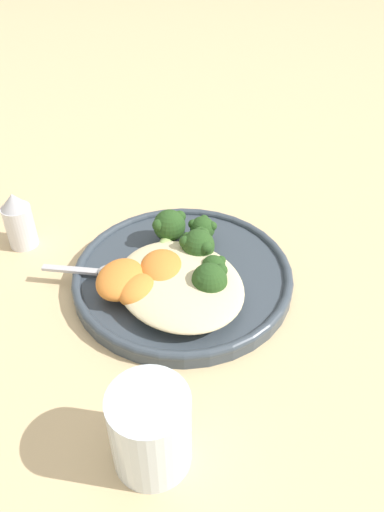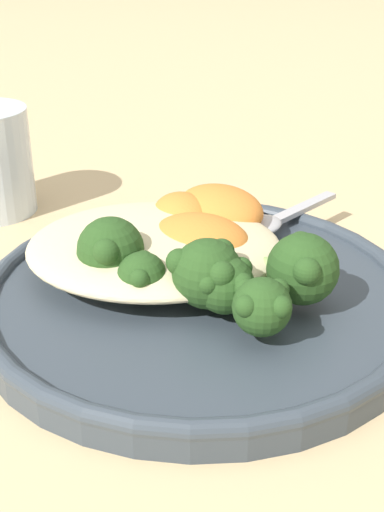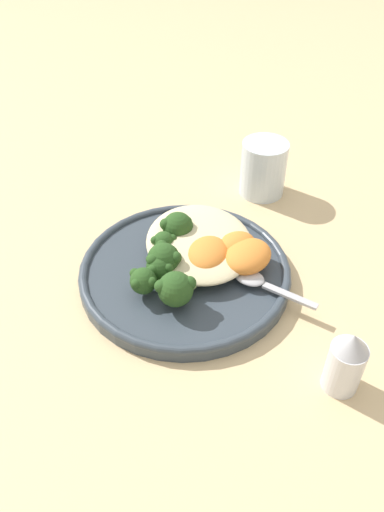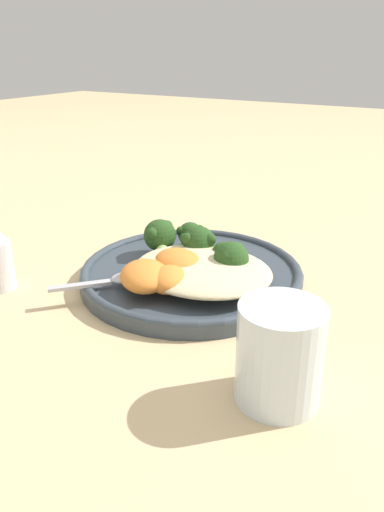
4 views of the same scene
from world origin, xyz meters
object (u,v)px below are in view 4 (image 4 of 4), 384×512
object	(u,v)px
quinoa_mound	(203,269)
broccoli_stalk_0	(222,260)
sweet_potato_chunk_2	(180,263)
broccoli_stalk_2	(195,244)
broccoli_stalk_3	(188,246)
spoon	(119,279)
sweet_potato_chunk_0	(168,279)
broccoli_stalk_4	(187,238)
broccoli_stalk_5	(160,238)
broccoli_stalk_1	(207,256)
water_glass	(279,354)
plate	(189,273)
sweet_potato_chunk_1	(145,276)

from	to	relation	value
quinoa_mound	broccoli_stalk_0	size ratio (longest dim) A/B	1.43
broccoli_stalk_0	sweet_potato_chunk_2	world-z (taller)	broccoli_stalk_0
broccoli_stalk_2	broccoli_stalk_3	xyz separation A→B (m)	(0.01, 0.00, -0.00)
broccoli_stalk_2	spoon	size ratio (longest dim) A/B	0.97
quinoa_mound	sweet_potato_chunk_0	distance (m)	0.05
broccoli_stalk_0	broccoli_stalk_4	bearing A→B (deg)	135.94
broccoli_stalk_5	broccoli_stalk_3	bearing A→B (deg)	-126.25
broccoli_stalk_1	broccoli_stalk_3	size ratio (longest dim) A/B	0.94
broccoli_stalk_2	broccoli_stalk_4	bearing A→B (deg)	73.33
broccoli_stalk_1	sweet_potato_chunk_0	world-z (taller)	broccoli_stalk_1
broccoli_stalk_1	broccoli_stalk_4	size ratio (longest dim) A/B	0.85
broccoli_stalk_3	sweet_potato_chunk_2	size ratio (longest dim) A/B	1.37
sweet_potato_chunk_0	water_glass	xyz separation A→B (m)	(-0.16, 0.08, 0.01)
broccoli_stalk_1	broccoli_stalk_3	xyz separation A→B (m)	(0.04, -0.01, 0.00)
sweet_potato_chunk_0	sweet_potato_chunk_2	world-z (taller)	sweet_potato_chunk_2
broccoli_stalk_4	water_glass	bearing A→B (deg)	-140.57
broccoli_stalk_0	broccoli_stalk_5	world-z (taller)	same
quinoa_mound	broccoli_stalk_2	size ratio (longest dim) A/B	1.82
broccoli_stalk_1	broccoli_stalk_2	world-z (taller)	broccoli_stalk_2
plate	broccoli_stalk_2	world-z (taller)	broccoli_stalk_2
broccoli_stalk_3	water_glass	bearing A→B (deg)	-120.01
broccoli_stalk_3	sweet_potato_chunk_0	size ratio (longest dim) A/B	1.81
broccoli_stalk_0	broccoli_stalk_2	world-z (taller)	same
sweet_potato_chunk_0	broccoli_stalk_3	bearing A→B (deg)	-70.98
broccoli_stalk_2	sweet_potato_chunk_1	distance (m)	0.10
spoon	plate	bearing A→B (deg)	-165.49
sweet_potato_chunk_0	sweet_potato_chunk_2	size ratio (longest dim) A/B	0.76
broccoli_stalk_0	broccoli_stalk_1	xyz separation A→B (m)	(0.03, -0.01, -0.01)
broccoli_stalk_2	broccoli_stalk_5	bearing A→B (deg)	120.83
broccoli_stalk_5	sweet_potato_chunk_2	distance (m)	0.08
quinoa_mound	sweet_potato_chunk_0	xyz separation A→B (m)	(0.02, 0.05, 0.00)
broccoli_stalk_2	sweet_potato_chunk_0	world-z (taller)	broccoli_stalk_2
broccoli_stalk_1	broccoli_stalk_3	world-z (taller)	broccoli_stalk_3
broccoli_stalk_0	broccoli_stalk_1	bearing A→B (deg)	141.06
plate	water_glass	xyz separation A→B (m)	(-0.18, 0.16, 0.03)
broccoli_stalk_5	sweet_potato_chunk_1	world-z (taller)	broccoli_stalk_5
quinoa_mound	sweet_potato_chunk_2	distance (m)	0.03
sweet_potato_chunk_1	water_glass	world-z (taller)	water_glass
quinoa_mound	water_glass	world-z (taller)	water_glass
water_glass	sweet_potato_chunk_1	bearing A→B (deg)	-21.59
sweet_potato_chunk_0	broccoli_stalk_5	bearing A→B (deg)	-51.32
plate	water_glass	distance (m)	0.24
sweet_potato_chunk_0	sweet_potato_chunk_2	distance (m)	0.04
broccoli_stalk_5	sweet_potato_chunk_0	world-z (taller)	broccoli_stalk_5
broccoli_stalk_0	broccoli_stalk_5	bearing A→B (deg)	156.79
plate	sweet_potato_chunk_1	world-z (taller)	sweet_potato_chunk_1
quinoa_mound	broccoli_stalk_5	bearing A→B (deg)	-25.52
sweet_potato_chunk_2	broccoli_stalk_5	bearing A→B (deg)	-37.99
spoon	water_glass	size ratio (longest dim) A/B	1.09
sweet_potato_chunk_1	sweet_potato_chunk_2	distance (m)	0.05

